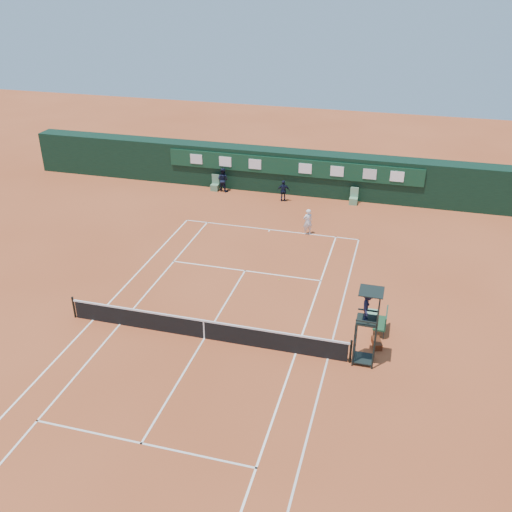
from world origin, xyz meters
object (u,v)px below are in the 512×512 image
(tennis_net, at_px, (204,329))
(player_bench, at_px, (383,321))
(player, at_px, (308,222))
(umpire_chair, at_px, (368,312))
(cooler, at_px, (371,318))

(tennis_net, xyz_separation_m, player_bench, (7.51, 2.56, 0.09))
(player_bench, height_order, player, player)
(tennis_net, xyz_separation_m, umpire_chair, (6.91, 0.21, 1.95))
(umpire_chair, distance_m, player, 12.63)
(cooler, relative_size, player, 0.39)
(tennis_net, bearing_deg, player, 78.78)
(tennis_net, distance_m, player, 12.11)
(cooler, xyz_separation_m, player, (-4.61, 8.79, 0.49))
(cooler, bearing_deg, player, 117.66)
(umpire_chair, height_order, player_bench, umpire_chair)
(player_bench, distance_m, cooler, 0.81)
(umpire_chair, distance_m, player_bench, 3.05)
(tennis_net, height_order, player_bench, same)
(tennis_net, distance_m, umpire_chair, 7.18)
(umpire_chair, xyz_separation_m, cooler, (0.05, 2.88, -2.13))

